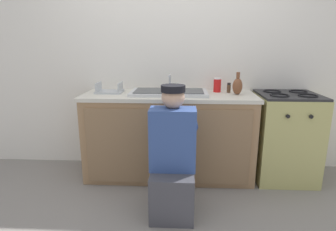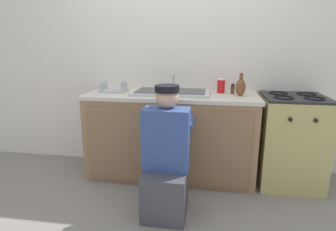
# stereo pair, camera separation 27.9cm
# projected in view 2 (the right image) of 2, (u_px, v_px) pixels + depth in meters

# --- Properties ---
(ground_plane) EXTENTS (12.00, 12.00, 0.00)m
(ground_plane) POSITION_uv_depth(u_px,v_px,m) (166.00, 187.00, 2.88)
(ground_plane) COLOR gray
(back_wall) EXTENTS (6.00, 0.10, 2.50)m
(back_wall) POSITION_uv_depth(u_px,v_px,m) (176.00, 60.00, 3.19)
(back_wall) COLOR silver
(back_wall) RESTS_ON ground_plane
(counter_cabinet) EXTENTS (1.76, 0.62, 0.88)m
(counter_cabinet) POSITION_uv_depth(u_px,v_px,m) (171.00, 137.00, 3.05)
(counter_cabinet) COLOR #997551
(counter_cabinet) RESTS_ON ground_plane
(countertop) EXTENTS (1.80, 0.62, 0.04)m
(countertop) POSITION_uv_depth(u_px,v_px,m) (171.00, 96.00, 2.95)
(countertop) COLOR beige
(countertop) RESTS_ON counter_cabinet
(sink_double_basin) EXTENTS (0.80, 0.44, 0.19)m
(sink_double_basin) POSITION_uv_depth(u_px,v_px,m) (171.00, 92.00, 2.94)
(sink_double_basin) COLOR silver
(sink_double_basin) RESTS_ON countertop
(stove_range) EXTENTS (0.61, 0.62, 0.94)m
(stove_range) POSITION_uv_depth(u_px,v_px,m) (290.00, 140.00, 2.87)
(stove_range) COLOR tan
(stove_range) RESTS_ON ground_plane
(plumber_person) EXTENTS (0.42, 0.61, 1.10)m
(plumber_person) POSITION_uv_depth(u_px,v_px,m) (166.00, 162.00, 2.35)
(plumber_person) COLOR #3F3F47
(plumber_person) RESTS_ON ground_plane
(dish_rack_tray) EXTENTS (0.28, 0.22, 0.11)m
(dish_rack_tray) POSITION_uv_depth(u_px,v_px,m) (114.00, 89.00, 3.07)
(dish_rack_tray) COLOR #B2B7BC
(dish_rack_tray) RESTS_ON countertop
(spice_bottle_pepper) EXTENTS (0.04, 0.04, 0.10)m
(spice_bottle_pepper) POSITION_uv_depth(u_px,v_px,m) (233.00, 89.00, 2.94)
(spice_bottle_pepper) COLOR #513823
(spice_bottle_pepper) RESTS_ON countertop
(vase_decorative) EXTENTS (0.10, 0.10, 0.23)m
(vase_decorative) POSITION_uv_depth(u_px,v_px,m) (241.00, 87.00, 2.81)
(vase_decorative) COLOR brown
(vase_decorative) RESTS_ON countertop
(soda_cup_red) EXTENTS (0.08, 0.08, 0.15)m
(soda_cup_red) POSITION_uv_depth(u_px,v_px,m) (221.00, 86.00, 2.99)
(soda_cup_red) COLOR red
(soda_cup_red) RESTS_ON countertop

